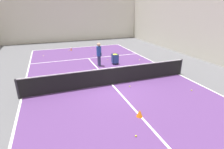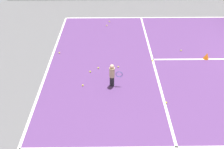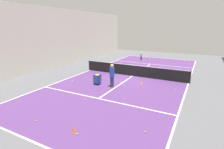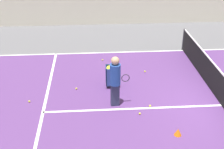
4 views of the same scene
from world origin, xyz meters
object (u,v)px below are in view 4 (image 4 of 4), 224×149
Objects in this scene: ball_cart at (112,72)px; training_cone_0 at (178,132)px; tennis_net at (224,92)px; coach_at_net at (115,78)px.

training_cone_0 is (-3.16, -1.77, -0.48)m from ball_cart.
tennis_net reaches higher than training_cone_0.
coach_at_net is at bearing 44.02° from training_cone_0.
ball_cart is at bearing 29.23° from training_cone_0.
coach_at_net is 2.13× the size of ball_cart.
coach_at_net reaches higher than ball_cart.
tennis_net is 2.52m from training_cone_0.
coach_at_net is 1.42m from ball_cart.
coach_at_net is at bearing -179.45° from ball_cart.
tennis_net is 11.81× the size of ball_cart.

